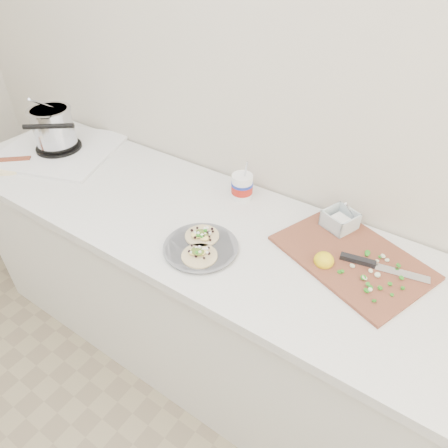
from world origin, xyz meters
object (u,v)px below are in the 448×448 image
Objects in this scene: taco_plate at (201,245)px; tub at (243,184)px; stove at (56,135)px; cutboard at (352,252)px; bacon_plate at (14,161)px.

taco_plate is 0.36m from tub.
stove is 1.03m from taco_plate.
stove reaches higher than cutboard.
bacon_plate is (-1.09, -0.00, -0.01)m from taco_plate.
taco_plate is 0.52m from cutboard.
bacon_plate is (-1.04, -0.36, -0.06)m from tub.
cutboard is at bearing -16.03° from stove.
taco_plate is 1.32× the size of tub.
tub reaches higher than cutboard.
taco_plate is 0.46× the size of cutboard.
stove is at bearing 169.32° from taco_plate.
taco_plate is at bearing -128.70° from cutboard.
stove is 0.97m from tub.
bacon_plate is at bearing -149.28° from cutboard.
tub is at bearing -169.12° from cutboard.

